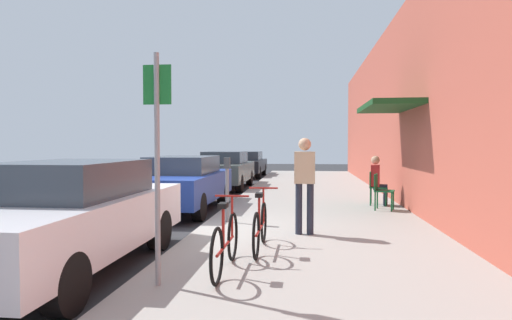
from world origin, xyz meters
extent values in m
plane|color=#2D2D30|center=(0.00, 0.00, 0.00)|extent=(60.00, 60.00, 0.00)
cube|color=#9E9B93|center=(2.25, 2.00, 0.06)|extent=(4.50, 32.00, 0.12)
cube|color=#BC5442|center=(4.65, 2.00, 2.65)|extent=(0.30, 32.00, 5.31)
cube|color=#19471E|center=(3.95, 2.42, 2.60)|extent=(1.10, 2.80, 0.12)
cube|color=silver|center=(-1.10, -2.73, 0.66)|extent=(1.80, 4.40, 0.68)
cube|color=#333D47|center=(-1.10, -2.58, 1.24)|extent=(1.48, 2.11, 0.47)
cylinder|color=black|center=(-0.31, -1.36, 0.32)|extent=(0.22, 0.64, 0.64)
cylinder|color=black|center=(-1.89, -1.36, 0.32)|extent=(0.22, 0.64, 0.64)
cylinder|color=black|center=(-0.31, -4.09, 0.32)|extent=(0.22, 0.64, 0.64)
cube|color=navy|center=(-1.10, 2.60, 0.65)|extent=(1.80, 4.40, 0.65)
cube|color=#333D47|center=(-1.10, 2.75, 1.19)|extent=(1.48, 2.11, 0.43)
cylinder|color=black|center=(-0.31, 3.97, 0.32)|extent=(0.22, 0.64, 0.64)
cylinder|color=black|center=(-1.89, 3.97, 0.32)|extent=(0.22, 0.64, 0.64)
cylinder|color=black|center=(-0.31, 1.24, 0.32)|extent=(0.22, 0.64, 0.64)
cylinder|color=black|center=(-1.89, 1.24, 0.32)|extent=(0.22, 0.64, 0.64)
cube|color=#47514C|center=(-1.10, 8.38, 0.65)|extent=(1.80, 4.40, 0.67)
cube|color=#333D47|center=(-1.10, 8.53, 1.21)|extent=(1.48, 2.11, 0.45)
cylinder|color=black|center=(-0.31, 9.74, 0.32)|extent=(0.22, 0.64, 0.64)
cylinder|color=black|center=(-1.89, 9.74, 0.32)|extent=(0.22, 0.64, 0.64)
cylinder|color=black|center=(-0.31, 7.01, 0.32)|extent=(0.22, 0.64, 0.64)
cylinder|color=black|center=(-1.89, 7.01, 0.32)|extent=(0.22, 0.64, 0.64)
cube|color=black|center=(-1.10, 14.44, 0.61)|extent=(1.80, 4.40, 0.58)
cube|color=#333D47|center=(-1.10, 14.59, 1.12)|extent=(1.48, 2.11, 0.44)
cylinder|color=black|center=(-0.31, 15.80, 0.32)|extent=(0.22, 0.64, 0.64)
cylinder|color=black|center=(-1.89, 15.80, 0.32)|extent=(0.22, 0.64, 0.64)
cylinder|color=black|center=(-0.31, 13.07, 0.32)|extent=(0.22, 0.64, 0.64)
cylinder|color=black|center=(-1.89, 13.07, 0.32)|extent=(0.22, 0.64, 0.64)
cylinder|color=slate|center=(0.45, 0.58, 0.67)|extent=(0.07, 0.07, 1.10)
cube|color=#383D42|center=(0.45, 0.58, 1.33)|extent=(0.12, 0.10, 0.22)
cylinder|color=gray|center=(0.40, -3.42, 1.42)|extent=(0.06, 0.06, 2.60)
cube|color=#19722D|center=(0.40, -3.40, 2.37)|extent=(0.32, 0.02, 0.44)
torus|color=black|center=(1.06, -2.30, 0.45)|extent=(0.04, 0.66, 0.66)
torus|color=black|center=(1.06, -3.35, 0.45)|extent=(0.04, 0.66, 0.66)
cylinder|color=maroon|center=(1.06, -2.83, 0.45)|extent=(0.04, 1.05, 0.04)
cylinder|color=maroon|center=(1.06, -2.98, 0.70)|extent=(0.04, 0.04, 0.50)
cube|color=black|center=(1.06, -2.98, 0.97)|extent=(0.10, 0.20, 0.06)
cylinder|color=maroon|center=(1.06, -2.35, 0.73)|extent=(0.03, 0.03, 0.56)
cylinder|color=maroon|center=(1.06, -2.35, 1.01)|extent=(0.46, 0.03, 0.03)
torus|color=black|center=(1.37, -1.18, 0.45)|extent=(0.04, 0.66, 0.66)
torus|color=black|center=(1.37, -2.23, 0.45)|extent=(0.04, 0.66, 0.66)
cylinder|color=maroon|center=(1.37, -1.71, 0.45)|extent=(0.04, 1.05, 0.04)
cylinder|color=maroon|center=(1.37, -1.86, 0.70)|extent=(0.04, 0.04, 0.50)
cube|color=black|center=(1.37, -1.86, 0.97)|extent=(0.10, 0.20, 0.06)
cylinder|color=maroon|center=(1.37, -1.23, 0.73)|extent=(0.03, 0.03, 0.56)
cylinder|color=maroon|center=(1.37, -1.23, 1.01)|extent=(0.46, 0.03, 0.03)
cylinder|color=#14592D|center=(4.17, 2.73, 0.34)|extent=(0.04, 0.04, 0.45)
cylinder|color=#14592D|center=(4.06, 2.37, 0.34)|extent=(0.04, 0.04, 0.45)
cylinder|color=#14592D|center=(3.80, 2.84, 0.34)|extent=(0.04, 0.04, 0.45)
cylinder|color=#14592D|center=(3.70, 2.48, 0.34)|extent=(0.04, 0.04, 0.45)
cube|color=#14592D|center=(3.93, 2.61, 0.59)|extent=(0.55, 0.55, 0.03)
cube|color=#14592D|center=(3.74, 2.67, 0.79)|extent=(0.16, 0.43, 0.40)
cylinder|color=#14592D|center=(4.15, 3.65, 0.34)|extent=(0.04, 0.04, 0.45)
cylinder|color=#14592D|center=(4.09, 3.27, 0.34)|extent=(0.04, 0.04, 0.45)
cylinder|color=#14592D|center=(3.78, 3.71, 0.34)|extent=(0.04, 0.04, 0.45)
cylinder|color=#14592D|center=(3.71, 3.34, 0.34)|extent=(0.04, 0.04, 0.45)
cube|color=#14592D|center=(3.93, 3.49, 0.59)|extent=(0.51, 0.51, 0.03)
cube|color=#14592D|center=(3.73, 3.53, 0.79)|extent=(0.11, 0.44, 0.40)
cylinder|color=#232838|center=(4.13, 3.56, 0.35)|extent=(0.11, 0.11, 0.47)
cylinder|color=#232838|center=(4.00, 3.58, 0.59)|extent=(0.38, 0.20, 0.14)
cylinder|color=#232838|center=(4.09, 3.36, 0.35)|extent=(0.11, 0.11, 0.47)
cylinder|color=#232838|center=(3.96, 3.38, 0.59)|extent=(0.38, 0.20, 0.14)
cube|color=#B22626|center=(3.85, 3.51, 0.89)|extent=(0.28, 0.39, 0.56)
sphere|color=tan|center=(3.85, 3.51, 1.30)|extent=(0.22, 0.22, 0.22)
cylinder|color=#232838|center=(1.93, -0.46, 0.57)|extent=(0.12, 0.12, 0.90)
cylinder|color=#232838|center=(2.13, -0.46, 0.57)|extent=(0.12, 0.12, 0.90)
cube|color=#CCB28C|center=(2.03, -0.46, 1.30)|extent=(0.36, 0.22, 0.56)
sphere|color=tan|center=(2.03, -0.46, 1.71)|extent=(0.22, 0.22, 0.22)
camera|label=1|loc=(2.05, -8.07, 1.70)|focal=30.29mm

